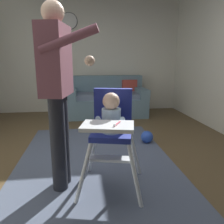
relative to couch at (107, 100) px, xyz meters
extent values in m
cube|color=brown|center=(-0.38, -2.49, -0.38)|extent=(5.91, 7.57, 0.10)
cube|color=silver|center=(-0.38, 0.52, 1.04)|extent=(5.11, 0.06, 2.75)
cube|color=#4E586C|center=(-0.40, -2.46, -0.33)|extent=(1.85, 2.91, 0.01)
cube|color=slate|center=(-0.01, -0.06, -0.13)|extent=(1.70, 0.84, 0.40)
cube|color=slate|center=(-0.01, 0.27, 0.30)|extent=(1.70, 0.22, 0.46)
cube|color=slate|center=(-0.76, -0.06, 0.17)|extent=(0.20, 0.84, 0.20)
cube|color=slate|center=(0.75, -0.06, 0.17)|extent=(0.20, 0.84, 0.20)
cube|color=slate|center=(-0.36, -0.11, 0.12)|extent=(0.64, 0.60, 0.11)
cube|color=slate|center=(0.35, -0.11, 0.12)|extent=(0.64, 0.60, 0.11)
cube|color=#B24238|center=(0.54, 0.14, 0.27)|extent=(0.35, 0.15, 0.34)
cylinder|color=white|center=(-0.54, -3.07, -0.08)|extent=(0.19, 0.14, 0.52)
cylinder|color=white|center=(-0.11, -3.17, -0.08)|extent=(0.14, 0.19, 0.52)
cylinder|color=white|center=(-0.44, -2.64, -0.08)|extent=(0.14, 0.19, 0.52)
cylinder|color=white|center=(-0.01, -2.74, -0.08)|extent=(0.19, 0.14, 0.52)
cube|color=navy|center=(-0.27, -2.90, 0.20)|extent=(0.43, 0.43, 0.05)
cube|color=navy|center=(-0.24, -2.76, 0.42)|extent=(0.37, 0.15, 0.38)
cube|color=white|center=(-0.34, -3.19, 0.37)|extent=(0.45, 0.34, 0.03)
cube|color=white|center=(-0.30, -3.01, 0.01)|extent=(0.41, 0.19, 0.02)
cylinder|color=#ABC9E3|center=(-0.28, -2.92, 0.34)|extent=(0.20, 0.20, 0.22)
sphere|color=beige|center=(-0.28, -2.93, 0.52)|extent=(0.15, 0.15, 0.15)
cylinder|color=#ABC9E3|center=(-0.39, -2.94, 0.35)|extent=(0.08, 0.15, 0.10)
cylinder|color=#ABC9E3|center=(-0.19, -2.99, 0.35)|extent=(0.08, 0.15, 0.10)
cylinder|color=#CC384C|center=(-0.27, -3.20, 0.39)|extent=(0.07, 0.12, 0.01)
cube|color=white|center=(-0.30, -3.25, 0.40)|extent=(0.02, 0.03, 0.02)
cylinder|color=#24262D|center=(-0.76, -2.87, 0.11)|extent=(0.14, 0.14, 0.89)
cylinder|color=#24262D|center=(-0.74, -2.75, 0.11)|extent=(0.14, 0.14, 0.89)
cube|color=brown|center=(-0.75, -2.81, 0.86)|extent=(0.27, 0.43, 0.60)
sphere|color=beige|center=(-0.75, -2.81, 1.25)|extent=(0.19, 0.19, 0.19)
cylinder|color=brown|center=(-0.62, -3.02, 1.02)|extent=(0.48, 0.16, 0.23)
sphere|color=beige|center=(-0.46, -3.05, 0.86)|extent=(0.08, 0.08, 0.08)
cylinder|color=brown|center=(-0.70, -2.57, 0.86)|extent=(0.07, 0.07, 0.54)
sphere|color=#284CB7|center=(0.40, -1.82, -0.24)|extent=(0.18, 0.18, 0.18)
cylinder|color=white|center=(-0.78, 0.47, 1.72)|extent=(0.34, 0.03, 0.34)
cylinder|color=black|center=(-0.78, 0.48, 1.72)|extent=(0.36, 0.02, 0.36)
camera|label=1|loc=(-0.52, -4.79, 0.86)|focal=35.03mm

